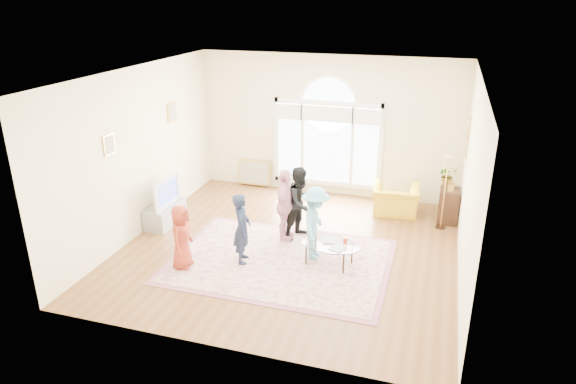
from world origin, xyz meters
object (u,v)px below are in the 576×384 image
(armchair, at_px, (395,200))
(area_rug, at_px, (281,261))
(television, at_px, (163,192))
(tv_console, at_px, (165,214))
(coffee_table, at_px, (329,244))

(armchair, bearing_deg, area_rug, 52.83)
(armchair, bearing_deg, television, 17.88)
(area_rug, height_order, television, television)
(area_rug, distance_m, television, 2.94)
(television, xyz_separation_m, armchair, (4.43, 1.90, -0.40))
(area_rug, bearing_deg, tv_console, 163.23)
(coffee_table, bearing_deg, armchair, 82.04)
(coffee_table, bearing_deg, tv_console, 179.63)
(coffee_table, bearing_deg, television, 179.61)
(area_rug, xyz_separation_m, armchair, (1.70, 2.73, 0.30))
(coffee_table, distance_m, armchair, 2.72)
(tv_console, relative_size, coffee_table, 0.83)
(area_rug, relative_size, armchair, 3.79)
(television, bearing_deg, tv_console, 180.00)
(television, xyz_separation_m, coffee_table, (3.58, -0.68, -0.30))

